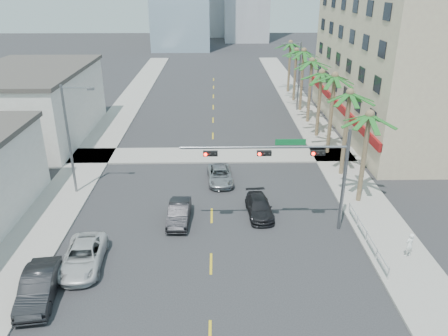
% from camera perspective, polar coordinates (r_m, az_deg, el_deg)
% --- Properties ---
extents(ground, '(260.00, 260.00, 0.00)m').
position_cam_1_polar(ground, '(24.64, -1.79, -17.85)').
color(ground, '#262628').
rests_on(ground, ground).
extents(sidewalk_right, '(4.00, 120.00, 0.15)m').
position_cam_1_polar(sidewalk_right, '(43.35, 14.55, 0.77)').
color(sidewalk_right, gray).
rests_on(sidewalk_right, ground).
extents(sidewalk_left, '(4.00, 120.00, 0.15)m').
position_cam_1_polar(sidewalk_left, '(43.56, -17.51, 0.52)').
color(sidewalk_left, gray).
rests_on(sidewalk_left, ground).
extents(sidewalk_cross, '(80.00, 4.00, 0.15)m').
position_cam_1_polar(sidewalk_cross, '(43.62, -1.51, 1.69)').
color(sidewalk_cross, gray).
rests_on(sidewalk_cross, ground).
extents(building_right, '(15.25, 28.00, 15.00)m').
position_cam_1_polar(building_right, '(53.81, 23.17, 12.28)').
color(building_right, '#C4AA8A').
rests_on(building_right, ground).
extents(building_left_far, '(11.00, 18.00, 7.20)m').
position_cam_1_polar(building_left_far, '(52.13, -23.67, 7.46)').
color(building_left_far, beige).
rests_on(building_left_far, ground).
extents(traffic_signal_mast, '(11.12, 0.54, 7.20)m').
position_cam_1_polar(traffic_signal_mast, '(29.23, 9.65, 0.59)').
color(traffic_signal_mast, slate).
rests_on(traffic_signal_mast, ground).
extents(palm_tree_0, '(4.80, 4.80, 7.80)m').
position_cam_1_polar(palm_tree_0, '(33.77, 18.49, 6.48)').
color(palm_tree_0, brown).
rests_on(palm_tree_0, ground).
extents(palm_tree_1, '(4.80, 4.80, 8.16)m').
position_cam_1_polar(palm_tree_1, '(38.45, 16.13, 9.29)').
color(palm_tree_1, brown).
rests_on(palm_tree_1, ground).
extents(palm_tree_2, '(4.80, 4.80, 8.52)m').
position_cam_1_polar(palm_tree_2, '(43.25, 14.27, 11.47)').
color(palm_tree_2, brown).
rests_on(palm_tree_2, ground).
extents(palm_tree_3, '(4.80, 4.80, 7.80)m').
position_cam_1_polar(palm_tree_3, '(48.32, 12.64, 11.98)').
color(palm_tree_3, brown).
rests_on(palm_tree_3, ground).
extents(palm_tree_4, '(4.80, 4.80, 8.16)m').
position_cam_1_polar(palm_tree_4, '(53.25, 11.42, 13.49)').
color(palm_tree_4, brown).
rests_on(palm_tree_4, ground).
extents(palm_tree_5, '(4.80, 4.80, 8.52)m').
position_cam_1_polar(palm_tree_5, '(58.22, 10.39, 14.74)').
color(palm_tree_5, brown).
rests_on(palm_tree_5, ground).
extents(palm_tree_6, '(4.80, 4.80, 7.80)m').
position_cam_1_polar(palm_tree_6, '(63.38, 9.45, 14.86)').
color(palm_tree_6, brown).
rests_on(palm_tree_6, ground).
extents(palm_tree_7, '(4.80, 4.80, 8.16)m').
position_cam_1_polar(palm_tree_7, '(68.40, 8.70, 15.82)').
color(palm_tree_7, brown).
rests_on(palm_tree_7, ground).
extents(streetlight_left, '(2.55, 0.25, 9.00)m').
position_cam_1_polar(streetlight_left, '(36.21, -19.39, 4.09)').
color(streetlight_left, slate).
rests_on(streetlight_left, ground).
extents(streetlight_right, '(2.55, 0.25, 9.00)m').
position_cam_1_polar(streetlight_right, '(58.57, 9.60, 12.14)').
color(streetlight_right, slate).
rests_on(streetlight_right, ground).
extents(guardrail, '(0.08, 8.08, 1.00)m').
position_cam_1_polar(guardrail, '(30.69, 18.14, -8.37)').
color(guardrail, silver).
rests_on(guardrail, ground).
extents(car_parked_mid, '(2.30, 4.99, 1.59)m').
position_cam_1_polar(car_parked_mid, '(26.74, -23.04, -14.08)').
color(car_parked_mid, black).
rests_on(car_parked_mid, ground).
extents(car_parked_far, '(2.62, 5.18, 1.40)m').
position_cam_1_polar(car_parked_far, '(28.48, -17.93, -10.96)').
color(car_parked_far, silver).
rests_on(car_parked_far, ground).
extents(car_lane_left, '(1.60, 4.27, 1.39)m').
position_cam_1_polar(car_lane_left, '(31.90, -5.90, -5.87)').
color(car_lane_left, black).
rests_on(car_lane_left, ground).
extents(car_lane_center, '(2.39, 4.66, 1.26)m').
position_cam_1_polar(car_lane_center, '(37.81, -0.53, -0.94)').
color(car_lane_center, '#A2A3A6').
rests_on(car_lane_center, ground).
extents(car_lane_right, '(2.07, 4.43, 1.25)m').
position_cam_1_polar(car_lane_right, '(32.76, 4.62, -5.12)').
color(car_lane_right, black).
rests_on(car_lane_right, ground).
extents(pedestrian, '(0.70, 0.59, 1.64)m').
position_cam_1_polar(pedestrian, '(30.06, 23.05, -9.22)').
color(pedestrian, white).
rests_on(pedestrian, sidewalk_right).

